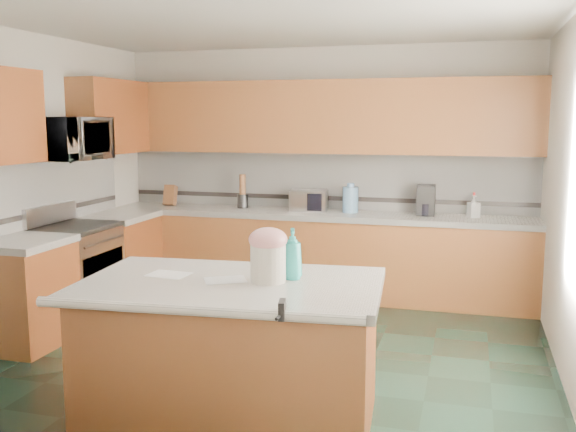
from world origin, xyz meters
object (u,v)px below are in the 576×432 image
(island_top, at_px, (231,285))
(toaster_oven, at_px, (309,201))
(soap_bottle_island, at_px, (292,254))
(coffee_maker, at_px, (426,200))
(knife_block, at_px, (170,195))
(treat_jar, at_px, (268,263))
(island_base, at_px, (232,356))

(island_top, xyz_separation_m, toaster_oven, (-0.29, 3.12, 0.14))
(soap_bottle_island, bearing_deg, island_top, -171.94)
(coffee_maker, bearing_deg, soap_bottle_island, -103.17)
(knife_block, bearing_deg, treat_jar, -58.58)
(island_top, bearing_deg, toaster_oven, 90.39)
(soap_bottle_island, height_order, coffee_maker, soap_bottle_island)
(island_base, distance_m, soap_bottle_island, 0.76)
(coffee_maker, bearing_deg, island_base, -108.68)
(knife_block, bearing_deg, coffee_maker, -3.32)
(soap_bottle_island, bearing_deg, toaster_oven, 86.89)
(island_base, distance_m, island_top, 0.46)
(soap_bottle_island, relative_size, coffee_maker, 1.01)
(soap_bottle_island, relative_size, toaster_oven, 0.81)
(island_base, bearing_deg, knife_block, 117.08)
(soap_bottle_island, height_order, knife_block, soap_bottle_island)
(knife_block, xyz_separation_m, coffee_maker, (2.92, 0.03, 0.04))
(soap_bottle_island, bearing_deg, coffee_maker, 63.08)
(island_top, relative_size, coffee_maker, 5.83)
(island_top, xyz_separation_m, soap_bottle_island, (0.35, 0.15, 0.19))
(knife_block, relative_size, coffee_maker, 0.74)
(soap_bottle_island, relative_size, knife_block, 1.37)
(island_base, height_order, knife_block, knife_block)
(island_top, xyz_separation_m, knife_block, (-1.95, 3.12, 0.15))
(treat_jar, relative_size, coffee_maker, 0.72)
(island_top, distance_m, soap_bottle_island, 0.43)
(toaster_oven, bearing_deg, coffee_maker, -4.98)
(treat_jar, bearing_deg, coffee_maker, 93.19)
(toaster_oven, bearing_deg, soap_bottle_island, -84.10)
(treat_jar, distance_m, knife_block, 3.77)
(island_top, bearing_deg, soap_bottle_island, 18.50)
(knife_block, height_order, coffee_maker, coffee_maker)
(knife_block, xyz_separation_m, toaster_oven, (1.66, 0.00, -0.00))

